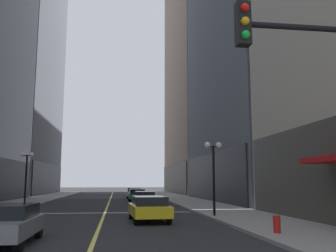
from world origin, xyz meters
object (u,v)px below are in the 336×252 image
(car_grey, at_px, (7,223))
(street_lamp_left_far, at_px, (27,167))
(street_lamp_right_mid, at_px, (213,162))
(fire_hydrant_right, at_px, (277,226))
(car_yellow, at_px, (149,208))
(car_green, at_px, (137,195))
(car_silver, at_px, (145,199))
(car_white, at_px, (134,192))

(car_grey, bearing_deg, street_lamp_left_far, 101.41)
(street_lamp_right_mid, distance_m, fire_hydrant_right, 7.97)
(street_lamp_right_mid, relative_size, fire_hydrant_right, 5.54)
(car_yellow, distance_m, street_lamp_left_far, 14.17)
(fire_hydrant_right, bearing_deg, car_grey, -177.27)
(fire_hydrant_right, bearing_deg, car_green, 98.76)
(car_grey, bearing_deg, car_green, 77.79)
(car_grey, height_order, fire_hydrant_right, car_grey)
(car_yellow, xyz_separation_m, car_green, (0.38, 19.97, -0.00))
(car_grey, bearing_deg, car_silver, 70.43)
(street_lamp_right_mid, bearing_deg, fire_hydrant_right, -86.15)
(car_yellow, bearing_deg, car_grey, -128.98)
(car_silver, relative_size, car_white, 0.97)
(street_lamp_left_far, xyz_separation_m, fire_hydrant_right, (13.30, -16.93, -2.86))
(car_green, bearing_deg, street_lamp_right_mid, -79.33)
(car_yellow, xyz_separation_m, street_lamp_right_mid, (3.91, 1.24, 2.54))
(street_lamp_right_mid, bearing_deg, car_silver, 111.54)
(car_grey, relative_size, car_white, 0.96)
(car_grey, relative_size, car_green, 0.91)
(car_white, height_order, fire_hydrant_right, car_white)
(car_yellow, relative_size, car_white, 1.04)
(car_grey, distance_m, car_green, 27.24)
(street_lamp_left_far, relative_size, fire_hydrant_right, 5.54)
(car_white, distance_m, street_lamp_right_mid, 26.79)
(fire_hydrant_right, bearing_deg, street_lamp_left_far, 128.16)
(car_yellow, relative_size, car_green, 0.99)
(street_lamp_right_mid, xyz_separation_m, fire_hydrant_right, (0.50, -7.42, -2.86))
(car_silver, bearing_deg, car_white, 90.26)
(car_white, bearing_deg, fire_hydrant_right, -83.27)
(car_grey, relative_size, street_lamp_right_mid, 0.93)
(car_grey, bearing_deg, fire_hydrant_right, 2.73)
(car_silver, height_order, street_lamp_left_far, street_lamp_left_far)
(street_lamp_left_far, height_order, fire_hydrant_right, street_lamp_left_far)
(car_yellow, height_order, car_green, same)
(car_yellow, bearing_deg, street_lamp_left_far, 129.61)
(car_grey, xyz_separation_m, car_silver, (5.88, 16.54, -0.00))
(car_silver, distance_m, fire_hydrant_right, 16.54)
(car_grey, height_order, street_lamp_left_far, street_lamp_left_far)
(car_yellow, height_order, fire_hydrant_right, car_yellow)
(car_silver, distance_m, car_white, 17.79)
(street_lamp_left_far, bearing_deg, street_lamp_right_mid, -36.59)
(car_grey, height_order, car_silver, same)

